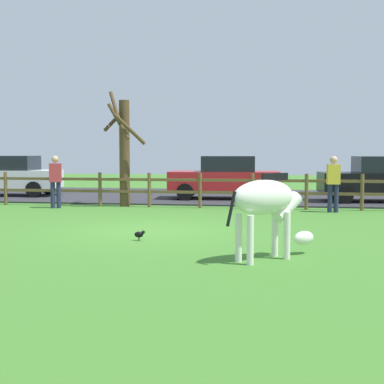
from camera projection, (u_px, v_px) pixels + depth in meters
ground_plane at (149, 230)px, 12.11m from camera, size 60.00×60.00×0.00m
parking_asphalt at (205, 196)px, 21.27m from camera, size 28.00×7.40×0.05m
paddock_fence at (175, 188)px, 17.05m from camera, size 21.35×0.11×1.10m
bare_tree at (124, 149)px, 17.36m from camera, size 1.40×1.40×3.70m
zebra at (267, 203)px, 8.74m from camera, size 1.52×1.49×1.41m
crow_on_grass at (139, 234)px, 10.72m from camera, size 0.21×0.10×0.20m
parked_car_black at (380, 179)px, 18.57m from camera, size 4.13×2.16×1.56m
parked_car_white at (8, 175)px, 21.21m from camera, size 4.15×2.20×1.56m
parked_car_red at (225, 177)px, 19.74m from camera, size 4.11×2.11×1.56m
visitor_left_of_tree at (333, 181)px, 15.68m from camera, size 0.38×0.26×1.64m
visitor_right_of_tree at (55, 179)px, 16.88m from camera, size 0.41×0.31×1.64m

